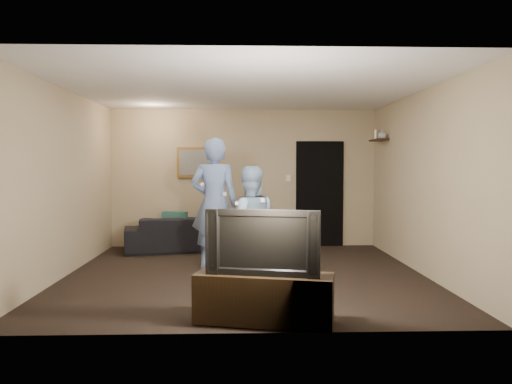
{
  "coord_description": "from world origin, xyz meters",
  "views": [
    {
      "loc": [
        -0.07,
        -6.99,
        1.53
      ],
      "look_at": [
        0.16,
        0.3,
        1.15
      ],
      "focal_mm": 35.0,
      "sensor_mm": 36.0,
      "label": 1
    }
  ],
  "objects_px": {
    "sofa": "(185,233)",
    "tv_console": "(264,298)",
    "wii_player_left": "(214,203)",
    "wii_player_right": "(249,225)",
    "television": "(264,241)"
  },
  "relations": [
    {
      "from": "wii_player_left",
      "to": "wii_player_right",
      "type": "bearing_deg",
      "value": -63.41
    },
    {
      "from": "wii_player_right",
      "to": "wii_player_left",
      "type": "bearing_deg",
      "value": 116.59
    },
    {
      "from": "tv_console",
      "to": "television",
      "type": "height_order",
      "value": "television"
    },
    {
      "from": "tv_console",
      "to": "television",
      "type": "xyz_separation_m",
      "value": [
        0.0,
        0.0,
        0.55
      ]
    },
    {
      "from": "sofa",
      "to": "tv_console",
      "type": "height_order",
      "value": "sofa"
    },
    {
      "from": "sofa",
      "to": "tv_console",
      "type": "relative_size",
      "value": 1.6
    },
    {
      "from": "sofa",
      "to": "tv_console",
      "type": "xyz_separation_m",
      "value": [
        1.22,
        -4.25,
        -0.06
      ]
    },
    {
      "from": "wii_player_right",
      "to": "television",
      "type": "bearing_deg",
      "value": -86.07
    },
    {
      "from": "television",
      "to": "wii_player_left",
      "type": "height_order",
      "value": "wii_player_left"
    },
    {
      "from": "tv_console",
      "to": "television",
      "type": "bearing_deg",
      "value": 13.23
    },
    {
      "from": "tv_console",
      "to": "wii_player_left",
      "type": "height_order",
      "value": "wii_player_left"
    },
    {
      "from": "wii_player_left",
      "to": "tv_console",
      "type": "bearing_deg",
      "value": -76.93
    },
    {
      "from": "wii_player_right",
      "to": "sofa",
      "type": "bearing_deg",
      "value": 113.11
    },
    {
      "from": "sofa",
      "to": "wii_player_right",
      "type": "xyz_separation_m",
      "value": [
        1.11,
        -2.61,
        0.45
      ]
    },
    {
      "from": "television",
      "to": "wii_player_right",
      "type": "xyz_separation_m",
      "value": [
        -0.11,
        1.64,
        -0.04
      ]
    }
  ]
}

